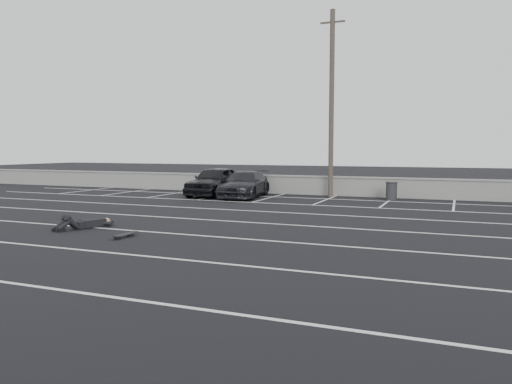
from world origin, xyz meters
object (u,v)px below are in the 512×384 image
at_px(trash_bin, 391,191).
at_px(person, 93,219).
at_px(car_right, 245,184).
at_px(car_left, 215,181).
at_px(skateboard, 124,235).
at_px(utility_pole, 331,103).

distance_m(trash_bin, person, 14.86).
bearing_deg(car_right, person, -100.29).
bearing_deg(person, car_right, 106.37).
relative_size(car_left, trash_bin, 5.11).
relative_size(trash_bin, skateboard, 1.12).
height_order(car_left, utility_pole, utility_pole).
xyz_separation_m(utility_pole, person, (-4.74, -13.11, -4.70)).
bearing_deg(person, utility_pole, 89.30).
distance_m(utility_pole, person, 14.71).
bearing_deg(car_right, utility_pole, 16.62).
bearing_deg(skateboard, car_left, 110.63).
bearing_deg(skateboard, trash_bin, 72.29).
relative_size(car_right, person, 1.76).
distance_m(car_right, trash_bin, 7.56).
height_order(car_left, car_right, car_left).
height_order(car_right, person, car_right).
relative_size(car_right, skateboard, 5.79).
distance_m(person, skateboard, 2.49).
distance_m(trash_bin, skateboard, 14.92).
height_order(trash_bin, person, trash_bin).
height_order(utility_pole, person, utility_pole).
bearing_deg(person, trash_bin, 76.64).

